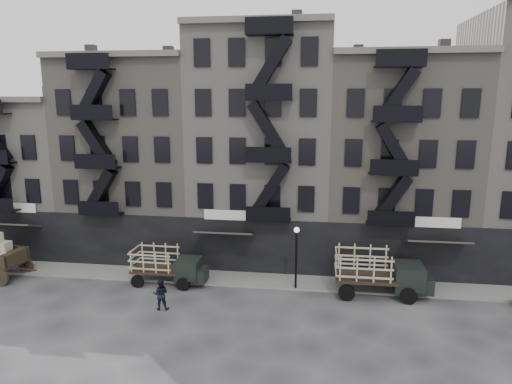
# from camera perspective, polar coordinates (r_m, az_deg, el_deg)

# --- Properties ---
(ground) EXTENTS (140.00, 140.00, 0.00)m
(ground) POSITION_cam_1_polar(r_m,az_deg,el_deg) (28.55, -1.52, -13.93)
(ground) COLOR #38383A
(ground) RESTS_ON ground
(sidewalk) EXTENTS (55.00, 2.50, 0.15)m
(sidewalk) POSITION_cam_1_polar(r_m,az_deg,el_deg) (31.89, -0.42, -10.89)
(sidewalk) COLOR slate
(sidewalk) RESTS_ON ground
(building_west) EXTENTS (10.00, 11.35, 13.20)m
(building_west) POSITION_cam_1_polar(r_m,az_deg,el_deg) (43.17, -26.46, 2.11)
(building_west) COLOR gray
(building_west) RESTS_ON ground
(building_midwest) EXTENTS (10.00, 11.35, 16.20)m
(building_midwest) POSITION_cam_1_polar(r_m,az_deg,el_deg) (38.24, -14.14, 4.16)
(building_midwest) COLOR slate
(building_midwest) RESTS_ON ground
(building_center) EXTENTS (10.00, 11.35, 18.20)m
(building_center) POSITION_cam_1_polar(r_m,az_deg,el_deg) (35.62, 0.96, 5.59)
(building_center) COLOR gray
(building_center) RESTS_ON ground
(building_mideast) EXTENTS (10.00, 11.35, 16.20)m
(building_mideast) POSITION_cam_1_polar(r_m,az_deg,el_deg) (35.98, 17.01, 3.52)
(building_mideast) COLOR slate
(building_mideast) RESTS_ON ground
(lamp_post) EXTENTS (0.36, 0.36, 4.28)m
(lamp_post) POSITION_cam_1_polar(r_m,az_deg,el_deg) (29.59, 5.06, -7.18)
(lamp_post) COLOR black
(lamp_post) RESTS_ON ground
(stake_truck_west) EXTENTS (5.06, 2.19, 2.52)m
(stake_truck_west) POSITION_cam_1_polar(r_m,az_deg,el_deg) (31.53, -11.05, -8.74)
(stake_truck_west) COLOR black
(stake_truck_west) RESTS_ON ground
(stake_truck_east) EXTENTS (5.96, 2.50, 2.98)m
(stake_truck_east) POSITION_cam_1_polar(r_m,az_deg,el_deg) (30.22, 15.21, -9.35)
(stake_truck_east) COLOR black
(stake_truck_east) RESTS_ON ground
(pedestrian_mid) EXTENTS (1.04, 0.87, 1.93)m
(pedestrian_mid) POSITION_cam_1_polar(r_m,az_deg,el_deg) (28.20, -11.83, -12.37)
(pedestrian_mid) COLOR black
(pedestrian_mid) RESTS_ON ground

